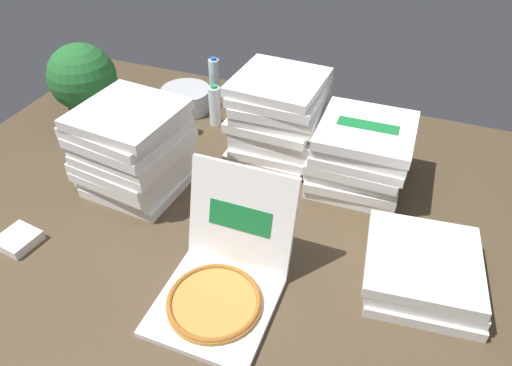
# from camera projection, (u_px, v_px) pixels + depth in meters

# --- Properties ---
(ground_plane) EXTENTS (3.20, 2.40, 0.02)m
(ground_plane) POSITION_uv_depth(u_px,v_px,m) (243.00, 221.00, 2.09)
(ground_plane) COLOR #4C3D28
(open_pizza_box) EXTENTS (0.42, 0.54, 0.43)m
(open_pizza_box) POSITION_uv_depth(u_px,v_px,m) (222.00, 278.00, 1.72)
(open_pizza_box) COLOR white
(open_pizza_box) RESTS_ON ground_plane
(pizza_stack_right_near) EXTENTS (0.49, 0.49, 0.42)m
(pizza_stack_right_near) POSITION_uv_depth(u_px,v_px,m) (133.00, 149.00, 2.14)
(pizza_stack_right_near) COLOR white
(pizza_stack_right_near) RESTS_ON ground_plane
(pizza_stack_right_far) EXTENTS (0.45, 0.44, 0.33)m
(pizza_stack_right_far) POSITION_uv_depth(u_px,v_px,m) (361.00, 155.00, 2.18)
(pizza_stack_right_far) COLOR white
(pizza_stack_right_far) RESTS_ON ground_plane
(pizza_stack_center_near) EXTENTS (0.48, 0.47, 0.14)m
(pizza_stack_center_near) POSITION_uv_depth(u_px,v_px,m) (424.00, 270.00, 1.77)
(pizza_stack_center_near) COLOR white
(pizza_stack_center_near) RESTS_ON ground_plane
(pizza_stack_left_mid) EXTENTS (0.45, 0.45, 0.42)m
(pizza_stack_left_mid) POSITION_uv_depth(u_px,v_px,m) (280.00, 117.00, 2.36)
(pizza_stack_left_mid) COLOR white
(pizza_stack_left_mid) RESTS_ON ground_plane
(ice_bucket) EXTENTS (0.29, 0.29, 0.13)m
(ice_bucket) POSITION_uv_depth(u_px,v_px,m) (186.00, 99.00, 2.79)
(ice_bucket) COLOR #B7BABF
(ice_bucket) RESTS_ON ground_plane
(water_bottle_0) EXTENTS (0.07, 0.07, 0.24)m
(water_bottle_0) POSITION_uv_depth(u_px,v_px,m) (174.00, 117.00, 2.53)
(water_bottle_0) COLOR silver
(water_bottle_0) RESTS_ON ground_plane
(water_bottle_1) EXTENTS (0.07, 0.07, 0.24)m
(water_bottle_1) POSITION_uv_depth(u_px,v_px,m) (215.00, 106.00, 2.62)
(water_bottle_1) COLOR white
(water_bottle_1) RESTS_ON ground_plane
(water_bottle_2) EXTENTS (0.07, 0.07, 0.24)m
(water_bottle_2) POSITION_uv_depth(u_px,v_px,m) (214.00, 77.00, 2.90)
(water_bottle_2) COLOR silver
(water_bottle_2) RESTS_ON ground_plane
(potted_plant) EXTENTS (0.36, 0.36, 0.48)m
(potted_plant) POSITION_uv_depth(u_px,v_px,m) (84.00, 82.00, 2.52)
(potted_plant) COLOR #513323
(potted_plant) RESTS_ON ground_plane
(napkin_pile) EXTENTS (0.16, 0.16, 0.04)m
(napkin_pile) POSITION_uv_depth(u_px,v_px,m) (18.00, 240.00, 1.95)
(napkin_pile) COLOR white
(napkin_pile) RESTS_ON ground_plane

